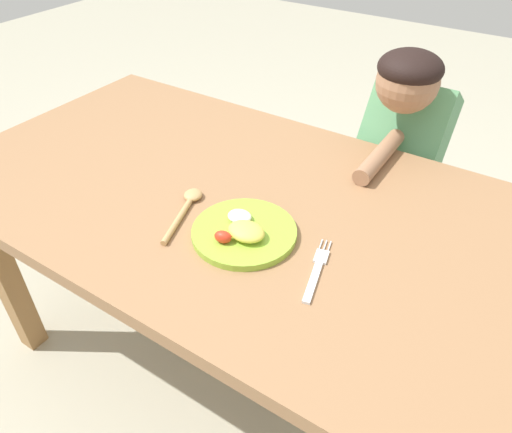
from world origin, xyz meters
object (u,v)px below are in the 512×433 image
(plate, at_px, (244,232))
(person, at_px, (396,181))
(fork, at_px, (317,271))
(spoon, at_px, (187,206))

(plate, relative_size, person, 0.24)
(fork, bearing_deg, spoon, 72.28)
(plate, height_order, fork, plate)
(spoon, bearing_deg, person, -42.78)
(fork, bearing_deg, person, -10.20)
(fork, xyz_separation_m, spoon, (-0.34, 0.02, 0.01))
(spoon, height_order, person, person)
(fork, height_order, person, person)
(spoon, relative_size, person, 0.21)
(plate, relative_size, spoon, 1.13)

